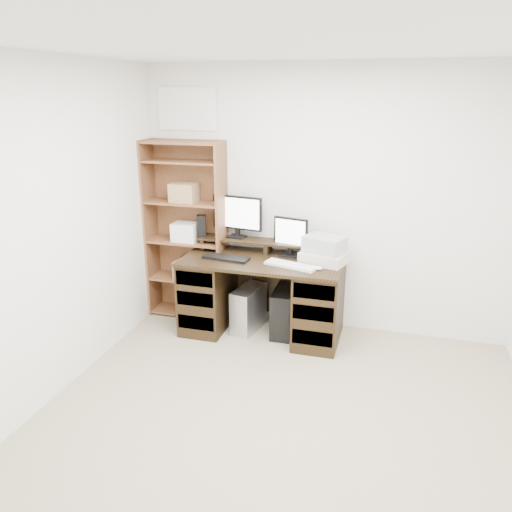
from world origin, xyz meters
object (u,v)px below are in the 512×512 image
at_px(printer, 324,257).
at_px(tower_silver, 249,309).
at_px(bookshelf, 187,229).
at_px(monitor_wide, 237,214).
at_px(tower_black, 284,311).
at_px(monitor_small, 291,235).
at_px(desk, 262,295).

relative_size(printer, tower_silver, 0.91).
bearing_deg(tower_silver, bookshelf, 176.03).
distance_m(monitor_wide, tower_black, 1.05).
bearing_deg(monitor_wide, tower_black, -13.45).
height_order(monitor_small, tower_black, monitor_small).
distance_m(monitor_small, bookshelf, 1.08).
height_order(desk, tower_silver, desk).
bearing_deg(tower_silver, monitor_small, 32.29).
bearing_deg(bookshelf, desk, -14.06).
xyz_separation_m(printer, tower_silver, (-0.71, -0.04, -0.58)).
xyz_separation_m(monitor_small, tower_black, (-0.02, -0.13, -0.73)).
relative_size(tower_silver, bookshelf, 0.24).
xyz_separation_m(printer, tower_black, (-0.36, -0.02, -0.57)).
height_order(desk, tower_black, desk).
distance_m(monitor_small, tower_silver, 0.84).
relative_size(desk, tower_silver, 3.46).
xyz_separation_m(desk, printer, (0.57, 0.07, 0.41)).
xyz_separation_m(monitor_wide, printer, (0.89, -0.19, -0.30)).
bearing_deg(tower_silver, desk, 0.01).
xyz_separation_m(desk, tower_black, (0.21, 0.04, -0.16)).
bearing_deg(monitor_wide, tower_silver, -43.49).
bearing_deg(monitor_small, desk, -129.67).
relative_size(printer, bookshelf, 0.22).
height_order(printer, tower_black, printer).
distance_m(monitor_small, tower_black, 0.74).
height_order(monitor_small, bookshelf, bookshelf).
bearing_deg(tower_black, printer, 2.73).
height_order(monitor_wide, printer, monitor_wide).
height_order(printer, bookshelf, bookshelf).
xyz_separation_m(desk, monitor_small, (0.23, 0.17, 0.56)).
height_order(monitor_small, tower_silver, monitor_small).
bearing_deg(desk, monitor_wide, 141.49).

